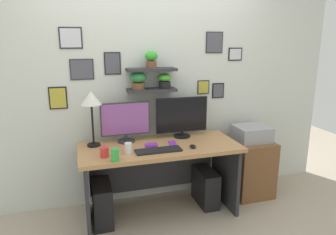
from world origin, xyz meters
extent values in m
plane|color=tan|center=(0.00, 0.00, 0.00)|extent=(8.00, 8.00, 0.00)
cube|color=silver|center=(0.00, 0.44, 1.35)|extent=(4.40, 0.04, 2.70)
cube|color=#2D2D33|center=(0.00, 0.32, 1.26)|extent=(0.52, 0.20, 0.03)
cube|color=#2D2D33|center=(0.00, 0.32, 1.48)|extent=(0.52, 0.20, 0.03)
cylinder|color=brown|center=(-0.14, 0.32, 1.31)|extent=(0.13, 0.13, 0.07)
ellipsoid|color=#2A853E|center=(-0.14, 0.32, 1.40)|extent=(0.17, 0.17, 0.12)
cylinder|color=brown|center=(0.00, 0.32, 1.53)|extent=(0.11, 0.11, 0.07)
ellipsoid|color=green|center=(0.00, 0.32, 1.62)|extent=(0.13, 0.13, 0.10)
cylinder|color=black|center=(0.14, 0.32, 1.31)|extent=(0.13, 0.13, 0.07)
ellipsoid|color=green|center=(0.14, 0.32, 1.39)|extent=(0.14, 0.14, 0.08)
cube|color=black|center=(1.01, 0.42, 1.62)|extent=(0.17, 0.02, 0.15)
cube|color=silver|center=(1.01, 0.41, 1.62)|extent=(0.14, 0.00, 0.12)
cube|color=#2D2D33|center=(0.63, 0.42, 1.25)|extent=(0.14, 0.02, 0.16)
cube|color=gold|center=(0.63, 0.41, 1.25)|extent=(0.12, 0.00, 0.13)
cube|color=black|center=(-0.78, 0.42, 1.80)|extent=(0.22, 0.02, 0.21)
cube|color=silver|center=(-0.78, 0.41, 1.80)|extent=(0.19, 0.00, 0.18)
cube|color=black|center=(-0.39, 0.42, 1.54)|extent=(0.17, 0.02, 0.23)
cube|color=#4C4C56|center=(-0.39, 0.41, 1.54)|extent=(0.14, 0.00, 0.21)
cube|color=black|center=(-0.95, 0.42, 1.21)|extent=(0.18, 0.02, 0.23)
cube|color=gold|center=(-0.95, 0.41, 1.21)|extent=(0.15, 0.00, 0.20)
cube|color=black|center=(0.82, 0.42, 1.20)|extent=(0.15, 0.02, 0.17)
cube|color=#4C4C56|center=(0.82, 0.41, 1.20)|extent=(0.12, 0.00, 0.15)
cube|color=#2D2D33|center=(-0.70, 0.42, 1.49)|extent=(0.23, 0.02, 0.21)
cube|color=#4C4C56|center=(-0.70, 0.41, 1.49)|extent=(0.21, 0.00, 0.19)
cube|color=#2D2D33|center=(0.75, 0.42, 1.75)|extent=(0.20, 0.02, 0.23)
cube|color=#4C4C56|center=(0.75, 0.41, 1.75)|extent=(0.18, 0.00, 0.21)
cube|color=tan|center=(0.00, 0.00, 0.73)|extent=(1.60, 0.68, 0.04)
cube|color=#2D2D33|center=(-0.74, 0.00, 0.35)|extent=(0.04, 0.62, 0.71)
cube|color=#2D2D33|center=(0.74, 0.00, 0.35)|extent=(0.04, 0.62, 0.71)
cube|color=#2D2D33|center=(0.00, 0.30, 0.39)|extent=(1.40, 0.02, 0.50)
cylinder|color=#2D2D33|center=(-0.31, 0.21, 0.76)|extent=(0.18, 0.18, 0.02)
cylinder|color=#2D2D33|center=(-0.31, 0.21, 0.80)|extent=(0.03, 0.03, 0.07)
cube|color=#2D2D33|center=(-0.31, 0.22, 1.00)|extent=(0.50, 0.02, 0.34)
cube|color=#8C4C99|center=(-0.31, 0.21, 1.00)|extent=(0.48, 0.00, 0.32)
cylinder|color=black|center=(0.31, 0.21, 0.76)|extent=(0.18, 0.18, 0.02)
cylinder|color=black|center=(0.31, 0.21, 0.79)|extent=(0.03, 0.03, 0.05)
cube|color=black|center=(0.31, 0.22, 0.99)|extent=(0.57, 0.02, 0.38)
cube|color=black|center=(0.31, 0.21, 0.99)|extent=(0.55, 0.00, 0.36)
cube|color=black|center=(-0.06, -0.16, 0.76)|extent=(0.44, 0.14, 0.02)
ellipsoid|color=black|center=(0.29, -0.16, 0.77)|extent=(0.06, 0.09, 0.03)
cylinder|color=black|center=(-0.64, 0.18, 0.76)|extent=(0.13, 0.13, 0.02)
cylinder|color=black|center=(-0.64, 0.18, 0.97)|extent=(0.02, 0.02, 0.40)
cone|color=silver|center=(-0.64, 0.18, 1.24)|extent=(0.20, 0.20, 0.13)
cube|color=purple|center=(0.14, 0.01, 0.76)|extent=(0.09, 0.15, 0.01)
cylinder|color=red|center=(-0.56, -0.16, 0.80)|extent=(0.08, 0.08, 0.09)
cylinder|color=white|center=(-0.34, -0.13, 0.80)|extent=(0.07, 0.07, 0.10)
cube|color=purple|center=(-0.09, 0.00, 0.76)|extent=(0.13, 0.09, 0.02)
cylinder|color=green|center=(-0.48, -0.28, 0.81)|extent=(0.07, 0.07, 0.11)
cube|color=brown|center=(1.13, 0.14, 0.33)|extent=(0.44, 0.50, 0.65)
cube|color=#9E9EA3|center=(1.13, 0.14, 0.74)|extent=(0.38, 0.34, 0.17)
cube|color=black|center=(-0.60, -0.01, 0.21)|extent=(0.18, 0.40, 0.41)
cube|color=black|center=(0.53, 0.05, 0.20)|extent=(0.18, 0.40, 0.39)
camera|label=1|loc=(-0.76, -2.84, 1.78)|focal=33.10mm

